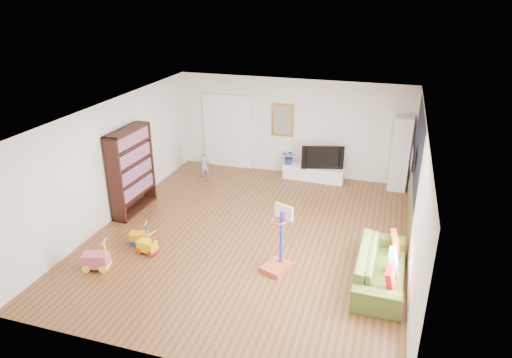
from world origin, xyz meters
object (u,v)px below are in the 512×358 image
(bookshelf, at_px, (132,171))
(sofa, at_px, (381,267))
(basketball_hoop, at_px, (277,240))
(media_console, at_px, (313,173))

(bookshelf, height_order, sofa, bookshelf)
(basketball_hoop, bearing_deg, bookshelf, -179.68)
(sofa, distance_m, basketball_hoop, 1.93)
(media_console, relative_size, sofa, 0.79)
(sofa, bearing_deg, bookshelf, 79.03)
(media_console, xyz_separation_m, sofa, (2.03, -4.33, 0.11))
(media_console, relative_size, basketball_hoop, 1.29)
(bookshelf, xyz_separation_m, basketball_hoop, (3.87, -1.43, -0.36))
(sofa, relative_size, basketball_hoop, 1.63)
(media_console, xyz_separation_m, basketball_hoop, (0.14, -4.52, 0.46))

